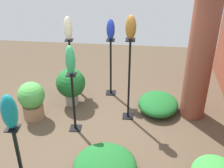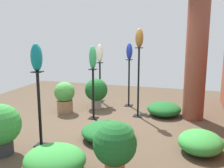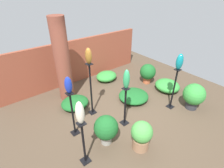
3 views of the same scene
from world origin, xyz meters
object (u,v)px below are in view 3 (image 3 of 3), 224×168
at_px(art_vase_teal, 180,62).
at_px(art_vase_jade, 126,79).
at_px(brick_pillar, 62,61).
at_px(art_vase_bronze, 89,56).
at_px(pedestal_teal, 173,91).
at_px(pedestal_cobalt, 73,116).
at_px(potted_plant_front_left, 106,128).
at_px(pedestal_ivory, 84,145).
at_px(pedestal_jade, 125,108).
at_px(art_vase_cobalt, 68,85).
at_px(potted_plant_walkway_edge, 148,72).
at_px(pedestal_bronze, 91,92).
at_px(potted_plant_mid_right, 142,135).
at_px(art_vase_ivory, 80,113).
at_px(potted_plant_front_right, 194,95).

height_order(art_vase_teal, art_vase_jade, art_vase_teal).
distance_m(brick_pillar, art_vase_bronze, 1.33).
bearing_deg(art_vase_bronze, pedestal_teal, -31.87).
distance_m(pedestal_cobalt, art_vase_jade, 1.58).
height_order(art_vase_jade, potted_plant_front_left, art_vase_jade).
xyz_separation_m(pedestal_ivory, art_vase_bronze, (1.01, 1.29, 1.30)).
distance_m(pedestal_teal, pedestal_jade, 1.65).
height_order(art_vase_cobalt, potted_plant_walkway_edge, art_vase_cobalt).
relative_size(art_vase_jade, art_vase_bronze, 1.22).
distance_m(pedestal_bronze, art_vase_cobalt, 1.14).
xyz_separation_m(pedestal_bronze, art_vase_teal, (2.06, -1.28, 0.78)).
relative_size(pedestal_cobalt, art_vase_cobalt, 2.98).
xyz_separation_m(brick_pillar, potted_plant_mid_right, (0.40, -2.99, -0.90)).
distance_m(pedestal_cobalt, art_vase_teal, 3.14).
bearing_deg(art_vase_ivory, art_vase_teal, 0.10).
height_order(art_vase_teal, potted_plant_mid_right, art_vase_teal).
xyz_separation_m(pedestal_cobalt, pedestal_teal, (2.86, -0.87, 0.03)).
relative_size(art_vase_jade, potted_plant_front_right, 0.62).
bearing_deg(pedestal_ivory, brick_pillar, 72.16).
height_order(brick_pillar, pedestal_cobalt, brick_pillar).
bearing_deg(pedestal_jade, pedestal_bronze, 115.66).
relative_size(pedestal_ivory, art_vase_bronze, 2.64).
bearing_deg(pedestal_cobalt, pedestal_teal, -17.01).
distance_m(art_vase_jade, potted_plant_front_left, 1.24).
bearing_deg(pedestal_teal, potted_plant_walkway_edge, 69.05).
distance_m(pedestal_teal, potted_plant_walkway_edge, 1.60).
distance_m(pedestal_bronze, potted_plant_front_left, 1.24).
xyz_separation_m(art_vase_jade, potted_plant_front_left, (-0.79, -0.22, -0.93)).
distance_m(art_vase_bronze, potted_plant_mid_right, 2.26).
xyz_separation_m(brick_pillar, pedestal_ivory, (-0.81, -2.50, -0.81)).
bearing_deg(art_vase_bronze, potted_plant_front_right, -34.00).
distance_m(pedestal_ivory, art_vase_cobalt, 1.30).
height_order(pedestal_teal, art_vase_cobalt, art_vase_cobalt).
bearing_deg(pedestal_jade, pedestal_teal, -12.31).
bearing_deg(art_vase_ivory, art_vase_bronze, 51.71).
bearing_deg(potted_plant_front_right, pedestal_teal, 137.72).
bearing_deg(brick_pillar, pedestal_teal, -47.76).
bearing_deg(pedestal_cobalt, art_vase_teal, -17.01).
distance_m(art_vase_ivory, potted_plant_front_left, 1.13).
distance_m(pedestal_jade, potted_plant_front_left, 0.83).
bearing_deg(art_vase_bronze, potted_plant_front_left, -106.71).
relative_size(pedestal_bronze, art_vase_cobalt, 3.84).
bearing_deg(pedestal_ivory, art_vase_bronze, 51.71).
xyz_separation_m(pedestal_cobalt, art_vase_ivory, (-0.22, -0.88, 0.79)).
xyz_separation_m(art_vase_teal, potted_plant_mid_right, (-1.87, -0.49, -1.11)).
relative_size(pedestal_cobalt, art_vase_bronze, 2.95).
relative_size(art_vase_cobalt, potted_plant_walkway_edge, 0.54).
bearing_deg(pedestal_ivory, pedestal_teal, 0.10).
relative_size(art_vase_jade, art_vase_ivory, 1.02).
bearing_deg(pedestal_teal, art_vase_teal, 90.00).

